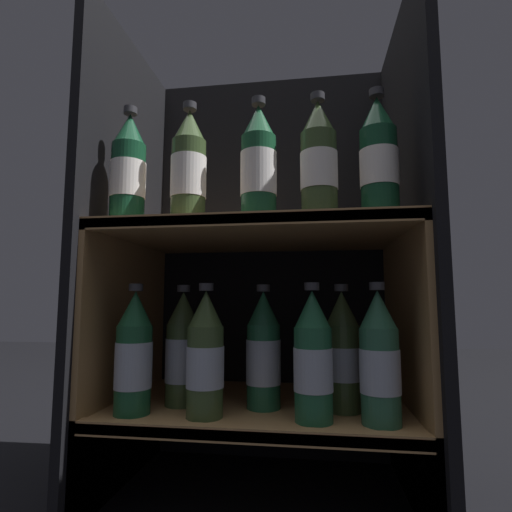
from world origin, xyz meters
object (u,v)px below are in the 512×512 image
(bottle_lower_front_0, at_px, (134,356))
(bottle_lower_front_3, at_px, (380,360))
(bottle_lower_front_1, at_px, (205,357))
(bottle_upper_front_1, at_px, (189,169))
(bottle_upper_front_4, at_px, (379,159))
(bottle_lower_back_2, at_px, (343,354))
(bottle_upper_front_3, at_px, (319,162))
(bottle_lower_front_2, at_px, (313,359))
(bottle_upper_front_2, at_px, (259,166))
(bottle_upper_front_0, at_px, (128,172))
(bottle_lower_back_0, at_px, (182,351))
(bottle_lower_back_1, at_px, (263,353))

(bottle_lower_front_0, distance_m, bottle_lower_front_3, 0.46)
(bottle_lower_front_1, bearing_deg, bottle_upper_front_1, 180.00)
(bottle_upper_front_4, bearing_deg, bottle_lower_back_2, 131.36)
(bottle_upper_front_3, relative_size, bottle_lower_front_2, 1.00)
(bottle_lower_front_0, xyz_separation_m, bottle_lower_front_3, (0.46, 0.00, 0.00))
(bottle_upper_front_1, bearing_deg, bottle_upper_front_2, 0.00)
(bottle_upper_front_0, xyz_separation_m, bottle_upper_front_4, (0.50, 0.00, 0.00))
(bottle_upper_front_1, height_order, bottle_lower_back_0, bottle_upper_front_1)
(bottle_lower_front_2, relative_size, bottle_lower_front_3, 1.00)
(bottle_upper_front_0, relative_size, bottle_lower_back_2, 1.00)
(bottle_lower_back_0, bearing_deg, bottle_lower_back_1, 0.00)
(bottle_lower_front_2, bearing_deg, bottle_lower_front_1, 180.00)
(bottle_lower_front_3, xyz_separation_m, bottle_lower_back_0, (-0.39, 0.08, -0.00))
(bottle_lower_front_1, distance_m, bottle_lower_back_2, 0.27)
(bottle_upper_front_2, bearing_deg, bottle_upper_front_0, 180.00)
(bottle_upper_front_2, distance_m, bottle_lower_front_2, 0.38)
(bottle_upper_front_0, height_order, bottle_upper_front_1, same)
(bottle_upper_front_2, height_order, bottle_lower_front_2, bottle_upper_front_2)
(bottle_lower_back_2, bearing_deg, bottle_upper_front_0, -169.55)
(bottle_lower_front_3, bearing_deg, bottle_lower_front_0, -180.00)
(bottle_upper_front_3, distance_m, bottle_lower_back_0, 0.47)
(bottle_lower_back_0, bearing_deg, bottle_lower_front_0, -132.10)
(bottle_upper_front_3, bearing_deg, bottle_lower_back_1, 146.09)
(bottle_upper_front_4, xyz_separation_m, bottle_lower_front_3, (-0.01, 0.00, -0.37))
(bottle_upper_front_2, relative_size, bottle_lower_front_0, 1.00)
(bottle_upper_front_0, xyz_separation_m, bottle_lower_front_0, (0.03, -0.00, -0.37))
(bottle_upper_front_3, bearing_deg, bottle_upper_front_1, -180.00)
(bottle_upper_front_4, relative_size, bottle_lower_back_0, 1.00)
(bottle_upper_front_3, height_order, bottle_lower_back_2, bottle_upper_front_3)
(bottle_lower_front_0, xyz_separation_m, bottle_lower_front_2, (0.34, 0.00, 0.00))
(bottle_lower_back_2, bearing_deg, bottle_upper_front_1, -165.23)
(bottle_upper_front_1, bearing_deg, bottle_lower_front_1, 0.00)
(bottle_lower_front_0, height_order, bottle_lower_front_2, same)
(bottle_upper_front_2, bearing_deg, bottle_upper_front_3, 0.00)
(bottle_lower_front_0, relative_size, bottle_lower_front_3, 1.00)
(bottle_upper_front_0, bearing_deg, bottle_upper_front_4, 0.00)
(bottle_upper_front_3, xyz_separation_m, bottle_upper_front_4, (0.11, 0.00, 0.00))
(bottle_lower_back_2, bearing_deg, bottle_upper_front_4, -48.64)
(bottle_lower_front_0, bearing_deg, bottle_lower_back_2, 11.10)
(bottle_lower_front_2, distance_m, bottle_lower_front_3, 0.12)
(bottle_upper_front_3, xyz_separation_m, bottle_lower_back_1, (-0.12, 0.08, -0.37))
(bottle_lower_front_0, xyz_separation_m, bottle_lower_back_1, (0.24, 0.08, -0.00))
(bottle_lower_front_1, bearing_deg, bottle_lower_front_0, -180.00)
(bottle_upper_front_3, bearing_deg, bottle_lower_back_2, 62.24)
(bottle_lower_back_0, bearing_deg, bottle_lower_back_2, 0.00)
(bottle_upper_front_2, xyz_separation_m, bottle_upper_front_3, (0.12, 0.00, 0.00))
(bottle_upper_front_0, distance_m, bottle_lower_front_0, 0.37)
(bottle_lower_front_3, relative_size, bottle_lower_back_1, 1.00)
(bottle_upper_front_0, height_order, bottle_lower_front_0, bottle_upper_front_0)
(bottle_upper_front_0, bearing_deg, bottle_lower_back_2, 10.45)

